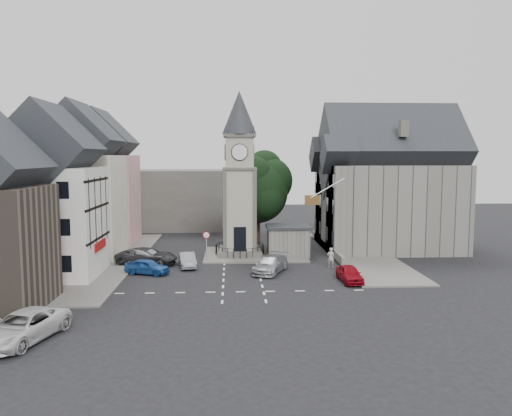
{
  "coord_description": "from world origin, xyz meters",
  "views": [
    {
      "loc": [
        -0.88,
        -41.29,
        9.96
      ],
      "look_at": [
        1.48,
        5.0,
        5.09
      ],
      "focal_mm": 35.0,
      "sensor_mm": 36.0,
      "label": 1
    }
  ],
  "objects": [
    {
      "name": "car_west_grey",
      "position": [
        -8.6,
        4.19,
        0.77
      ],
      "size": [
        5.86,
        3.39,
        1.53
      ],
      "primitive_type": "imported",
      "rotation": [
        0.0,
        0.0,
        1.41
      ],
      "color": "#292A2C",
      "rests_on": "ground"
    },
    {
      "name": "town_tree",
      "position": [
        2.0,
        13.0,
        6.97
      ],
      "size": [
        7.2,
        7.2,
        10.8
      ],
      "color": "black",
      "rests_on": "ground"
    },
    {
      "name": "central_island",
      "position": [
        1.5,
        8.0,
        0.08
      ],
      "size": [
        10.0,
        8.0,
        0.16
      ],
      "primitive_type": "cube",
      "color": "#595651",
      "rests_on": "ground"
    },
    {
      "name": "car_east_red",
      "position": [
        8.5,
        -3.0,
        0.65
      ],
      "size": [
        1.71,
        3.9,
        1.31
      ],
      "primitive_type": "imported",
      "rotation": [
        0.0,
        0.0,
        0.04
      ],
      "color": "maroon",
      "rests_on": "ground"
    },
    {
      "name": "pavement_west",
      "position": [
        -12.5,
        6.0,
        0.07
      ],
      "size": [
        6.0,
        30.0,
        0.14
      ],
      "primitive_type": "cube",
      "color": "#595651",
      "rests_on": "ground"
    },
    {
      "name": "car_west_blue",
      "position": [
        -7.95,
        0.43,
        0.65
      ],
      "size": [
        4.09,
        2.68,
        1.29
      ],
      "primitive_type": "imported",
      "rotation": [
        0.0,
        0.0,
        1.24
      ],
      "color": "#1A4892",
      "rests_on": "ground"
    },
    {
      "name": "terrace_tudor",
      "position": [
        -15.5,
        0.0,
        6.19
      ],
      "size": [
        8.1,
        7.6,
        12.0
      ],
      "color": "silver",
      "rests_on": "ground"
    },
    {
      "name": "stone_shelter",
      "position": [
        4.8,
        7.5,
        1.55
      ],
      "size": [
        4.3,
        3.3,
        3.08
      ],
      "color": "slate",
      "rests_on": "ground"
    },
    {
      "name": "road_markings",
      "position": [
        0.0,
        -5.5,
        0.01
      ],
      "size": [
        20.0,
        8.0,
        0.01
      ],
      "primitive_type": "cube",
      "color": "silver",
      "rests_on": "ground"
    },
    {
      "name": "warning_sign_post",
      "position": [
        -3.2,
        5.43,
        2.03
      ],
      "size": [
        0.7,
        0.19,
        2.85
      ],
      "color": "black",
      "rests_on": "ground"
    },
    {
      "name": "van_sw_white",
      "position": [
        -12.1,
        -14.69,
        0.79
      ],
      "size": [
        4.14,
        6.21,
        1.58
      ],
      "primitive_type": "imported",
      "rotation": [
        0.0,
        0.0,
        -0.29
      ],
      "color": "silver",
      "rests_on": "ground"
    },
    {
      "name": "car_west_silver",
      "position": [
        -8.85,
        4.19,
        0.74
      ],
      "size": [
        4.72,
        3.05,
        1.47
      ],
      "primitive_type": "imported",
      "rotation": [
        0.0,
        0.0,
        1.21
      ],
      "color": "#94989B",
      "rests_on": "ground"
    },
    {
      "name": "car_island_east",
      "position": [
        2.5,
        0.5,
        0.72
      ],
      "size": [
        3.85,
        5.33,
        1.43
      ],
      "primitive_type": "imported",
      "rotation": [
        0.0,
        0.0,
        -0.42
      ],
      "color": "#9C9DA3",
      "rests_on": "ground"
    },
    {
      "name": "ground",
      "position": [
        0.0,
        0.0,
        0.0
      ],
      "size": [
        120.0,
        120.0,
        0.0
      ],
      "primitive_type": "plane",
      "color": "black",
      "rests_on": "ground"
    },
    {
      "name": "terrace_cream",
      "position": [
        -15.5,
        8.0,
        6.58
      ],
      "size": [
        8.1,
        7.6,
        12.8
      ],
      "color": "beige",
      "rests_on": "ground"
    },
    {
      "name": "backdrop_west",
      "position": [
        -12.0,
        28.0,
        4.0
      ],
      "size": [
        20.0,
        10.0,
        8.0
      ],
      "primitive_type": "cube",
      "color": "#4C4944",
      "rests_on": "ground"
    },
    {
      "name": "terrace_pink",
      "position": [
        -15.5,
        16.0,
        6.58
      ],
      "size": [
        8.1,
        7.6,
        12.8
      ],
      "color": "#CD968D",
      "rests_on": "ground"
    },
    {
      "name": "pedestrian",
      "position": [
        8.0,
        2.0,
        0.92
      ],
      "size": [
        0.68,
        0.46,
        1.83
      ],
      "primitive_type": "imported",
      "rotation": [
        0.0,
        0.0,
        3.1
      ],
      "color": "#AF9D90",
      "rests_on": "ground"
    },
    {
      "name": "east_boundary_wall",
      "position": [
        9.2,
        10.0,
        0.45
      ],
      "size": [
        0.4,
        16.0,
        0.9
      ],
      "primitive_type": "cube",
      "color": "slate",
      "rests_on": "ground"
    },
    {
      "name": "clock_tower",
      "position": [
        0.0,
        7.99,
        8.12
      ],
      "size": [
        4.86,
        4.86,
        16.25
      ],
      "color": "#4C4944",
      "rests_on": "ground"
    },
    {
      "name": "flagpole",
      "position": [
        8.0,
        4.0,
        7.0
      ],
      "size": [
        3.68,
        0.1,
        2.74
      ],
      "color": "white",
      "rests_on": "ground"
    },
    {
      "name": "pavement_east",
      "position": [
        12.0,
        8.0,
        0.07
      ],
      "size": [
        6.0,
        26.0,
        0.14
      ],
      "primitive_type": "cube",
      "color": "#595651",
      "rests_on": "ground"
    },
    {
      "name": "car_island_silver",
      "position": [
        -4.81,
        3.01,
        0.64
      ],
      "size": [
        2.04,
        4.08,
        1.28
      ],
      "primitive_type": "imported",
      "rotation": [
        0.0,
        0.0,
        0.18
      ],
      "color": "gray",
      "rests_on": "ground"
    },
    {
      "name": "east_building",
      "position": [
        15.59,
        11.0,
        6.26
      ],
      "size": [
        14.4,
        11.4,
        12.6
      ],
      "color": "slate",
      "rests_on": "ground"
    }
  ]
}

